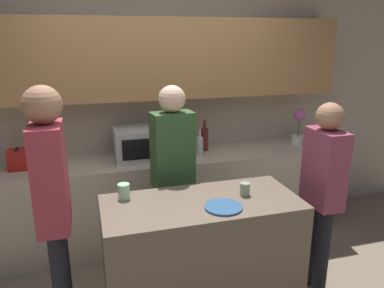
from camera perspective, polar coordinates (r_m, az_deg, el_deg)
back_wall at (r=3.80m, az=-5.96°, el=8.58°), size 6.40×0.40×2.70m
back_counter at (r=3.85m, az=-4.74°, el=-8.30°), size 3.60×0.62×0.89m
kitchen_island at (r=2.89m, az=1.44°, el=-16.95°), size 1.40×0.64×0.91m
microwave at (r=3.63m, az=-7.68°, el=0.11°), size 0.52×0.39×0.30m
toaster at (r=3.65m, az=-24.22°, el=-2.07°), size 0.26×0.16×0.18m
potted_plant at (r=4.21m, az=15.97°, el=2.54°), size 0.14×0.14×0.39m
bottle_0 at (r=3.75m, az=-1.01°, el=-0.02°), size 0.08×0.08×0.26m
bottle_1 at (r=3.67m, az=1.21°, el=-0.32°), size 0.06×0.06×0.27m
bottle_2 at (r=3.84m, az=1.93°, el=0.80°), size 0.08×0.08×0.33m
plate_on_island at (r=2.57m, az=4.81°, el=-9.54°), size 0.26×0.26×0.01m
cup_0 at (r=2.77m, az=8.06°, el=-6.81°), size 0.07×0.07×0.09m
cup_1 at (r=2.73m, az=-10.35°, el=-7.11°), size 0.09×0.09×0.11m
person_left at (r=3.08m, az=19.29°, el=-5.91°), size 0.21×0.34×1.57m
person_center at (r=3.14m, az=-2.96°, el=-3.32°), size 0.36×0.23×1.66m
person_right at (r=2.52m, az=-20.48°, el=-7.63°), size 0.23×0.34×1.76m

